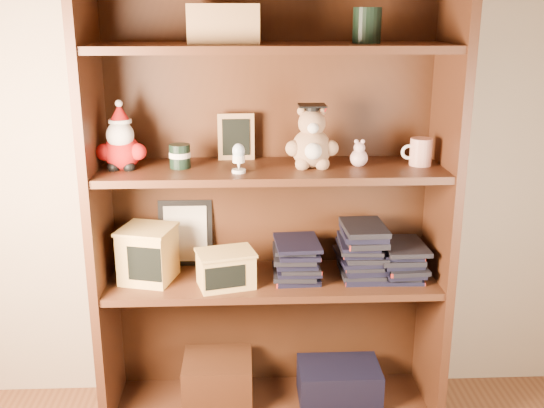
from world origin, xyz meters
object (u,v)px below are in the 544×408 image
Objects in this scene: bookcase at (271,211)px; teacher_mug at (420,152)px; grad_teddy_bear at (312,143)px; treats_box at (148,254)px.

bookcase reaches higher than teacher_mug.
teacher_mug is at bearing 1.01° from grad_teddy_bear.
treats_box is at bearing -173.11° from bookcase.
grad_teddy_bear reaches higher than treats_box.
bookcase is 0.29m from grad_teddy_bear.
treats_box is (-0.56, 0.01, -0.38)m from grad_teddy_bear.
teacher_mug is 0.99m from treats_box.
bookcase is 0.55m from teacher_mug.
grad_teddy_bear is (0.13, -0.06, 0.25)m from bookcase.
grad_teddy_bear is 1.00× the size of treats_box.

